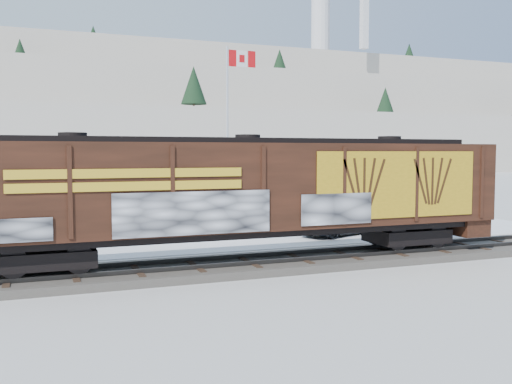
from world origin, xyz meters
name	(u,v)px	position (x,y,z in m)	size (l,w,h in m)	color
ground	(247,269)	(0.00, 0.00, 0.00)	(500.00, 500.00, 0.00)	white
rail_track	(247,265)	(0.00, 0.00, 0.15)	(50.00, 3.40, 0.43)	#59544C
parking_strip	(194,239)	(0.00, 7.50, 0.01)	(40.00, 8.00, 0.03)	white
hillside	(64,114)	(-0.05, 139.79, 14.37)	(360.00, 110.00, 93.00)	white
hopper_railcar	(248,190)	(0.03, -0.01, 2.86)	(19.95, 3.06, 4.32)	black
flagpole	(229,158)	(4.02, 14.10, 3.88)	(2.30, 0.90, 10.66)	silver
car_silver	(137,226)	(-2.64, 8.13, 0.70)	(1.58, 3.94, 1.34)	#A8AAAF
car_white	(192,222)	(-0.02, 7.76, 0.84)	(1.71, 4.91, 1.62)	silver
car_dark	(338,222)	(7.16, 6.11, 0.70)	(1.88, 4.62, 1.34)	black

